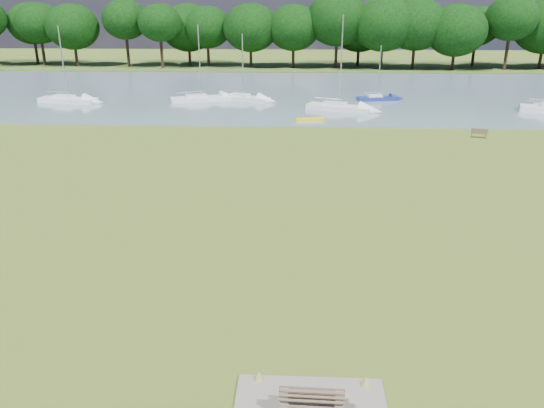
{
  "coord_description": "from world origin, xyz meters",
  "views": [
    {
      "loc": [
        -0.5,
        -25.28,
        10.42
      ],
      "look_at": [
        -1.63,
        -2.0,
        1.61
      ],
      "focal_mm": 35.0,
      "sensor_mm": 36.0,
      "label": 1
    }
  ],
  "objects_px": {
    "bench_pair": "(311,405)",
    "sailboat_2": "(201,97)",
    "sailboat_1": "(377,97)",
    "kayak": "(310,119)",
    "sailboat_6": "(67,98)",
    "riverbank_bench": "(479,133)",
    "sailboat_4": "(243,97)",
    "sailboat_7": "(338,105)"
  },
  "relations": [
    {
      "from": "sailboat_1",
      "to": "sailboat_6",
      "type": "height_order",
      "value": "sailboat_6"
    },
    {
      "from": "sailboat_1",
      "to": "sailboat_7",
      "type": "bearing_deg",
      "value": -140.71
    },
    {
      "from": "riverbank_bench",
      "to": "sailboat_1",
      "type": "distance_m",
      "value": 18.76
    },
    {
      "from": "sailboat_4",
      "to": "bench_pair",
      "type": "bearing_deg",
      "value": -58.73
    },
    {
      "from": "kayak",
      "to": "sailboat_2",
      "type": "height_order",
      "value": "sailboat_2"
    },
    {
      "from": "kayak",
      "to": "sailboat_4",
      "type": "bearing_deg",
      "value": 112.3
    },
    {
      "from": "sailboat_2",
      "to": "sailboat_7",
      "type": "bearing_deg",
      "value": -37.26
    },
    {
      "from": "kayak",
      "to": "sailboat_4",
      "type": "distance_m",
      "value": 13.43
    },
    {
      "from": "kayak",
      "to": "sailboat_7",
      "type": "relative_size",
      "value": 0.29
    },
    {
      "from": "sailboat_7",
      "to": "sailboat_6",
      "type": "bearing_deg",
      "value": -163.22
    },
    {
      "from": "sailboat_2",
      "to": "sailboat_6",
      "type": "distance_m",
      "value": 14.95
    },
    {
      "from": "bench_pair",
      "to": "riverbank_bench",
      "type": "height_order",
      "value": "bench_pair"
    },
    {
      "from": "riverbank_bench",
      "to": "sailboat_7",
      "type": "height_order",
      "value": "sailboat_7"
    },
    {
      "from": "riverbank_bench",
      "to": "sailboat_1",
      "type": "relative_size",
      "value": 0.22
    },
    {
      "from": "bench_pair",
      "to": "sailboat_7",
      "type": "distance_m",
      "value": 44.48
    },
    {
      "from": "sailboat_6",
      "to": "sailboat_2",
      "type": "bearing_deg",
      "value": 16.58
    },
    {
      "from": "riverbank_bench",
      "to": "sailboat_1",
      "type": "xyz_separation_m",
      "value": [
        -5.97,
        17.79,
        0.04
      ]
    },
    {
      "from": "bench_pair",
      "to": "kayak",
      "type": "bearing_deg",
      "value": 90.81
    },
    {
      "from": "kayak",
      "to": "sailboat_7",
      "type": "distance_m",
      "value": 6.48
    },
    {
      "from": "riverbank_bench",
      "to": "kayak",
      "type": "relative_size",
      "value": 0.5
    },
    {
      "from": "bench_pair",
      "to": "sailboat_2",
      "type": "bearing_deg",
      "value": 105.14
    },
    {
      "from": "riverbank_bench",
      "to": "bench_pair",
      "type": "bearing_deg",
      "value": -97.42
    },
    {
      "from": "riverbank_bench",
      "to": "sailboat_1",
      "type": "bearing_deg",
      "value": 125.2
    },
    {
      "from": "bench_pair",
      "to": "sailboat_1",
      "type": "distance_m",
      "value": 51.15
    },
    {
      "from": "sailboat_1",
      "to": "sailboat_6",
      "type": "distance_m",
      "value": 35.21
    },
    {
      "from": "riverbank_bench",
      "to": "sailboat_2",
      "type": "bearing_deg",
      "value": 164.47
    },
    {
      "from": "sailboat_6",
      "to": "sailboat_7",
      "type": "distance_m",
      "value": 30.4
    },
    {
      "from": "bench_pair",
      "to": "sailboat_2",
      "type": "xyz_separation_m",
      "value": [
        -11.61,
        49.11,
        0.01
      ]
    },
    {
      "from": "riverbank_bench",
      "to": "sailboat_4",
      "type": "height_order",
      "value": "sailboat_4"
    },
    {
      "from": "sailboat_2",
      "to": "sailboat_4",
      "type": "height_order",
      "value": "sailboat_2"
    },
    {
      "from": "sailboat_1",
      "to": "sailboat_2",
      "type": "distance_m",
      "value": 20.26
    },
    {
      "from": "kayak",
      "to": "sailboat_1",
      "type": "relative_size",
      "value": 0.45
    },
    {
      "from": "kayak",
      "to": "sailboat_2",
      "type": "relative_size",
      "value": 0.33
    },
    {
      "from": "sailboat_2",
      "to": "sailboat_1",
      "type": "bearing_deg",
      "value": -16.23
    },
    {
      "from": "kayak",
      "to": "sailboat_6",
      "type": "xyz_separation_m",
      "value": [
        -27.16,
        8.85,
        0.34
      ]
    },
    {
      "from": "bench_pair",
      "to": "riverbank_bench",
      "type": "relative_size",
      "value": 1.3
    },
    {
      "from": "sailboat_1",
      "to": "sailboat_4",
      "type": "distance_m",
      "value": 15.45
    },
    {
      "from": "kayak",
      "to": "sailboat_6",
      "type": "distance_m",
      "value": 28.57
    },
    {
      "from": "sailboat_1",
      "to": "sailboat_2",
      "type": "bearing_deg",
      "value": 171.48
    },
    {
      "from": "kayak",
      "to": "sailboat_7",
      "type": "height_order",
      "value": "sailboat_7"
    },
    {
      "from": "riverbank_bench",
      "to": "kayak",
      "type": "xyz_separation_m",
      "value": [
        -13.89,
        5.99,
        -0.22
      ]
    },
    {
      "from": "riverbank_bench",
      "to": "sailboat_4",
      "type": "relative_size",
      "value": 0.19
    }
  ]
}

